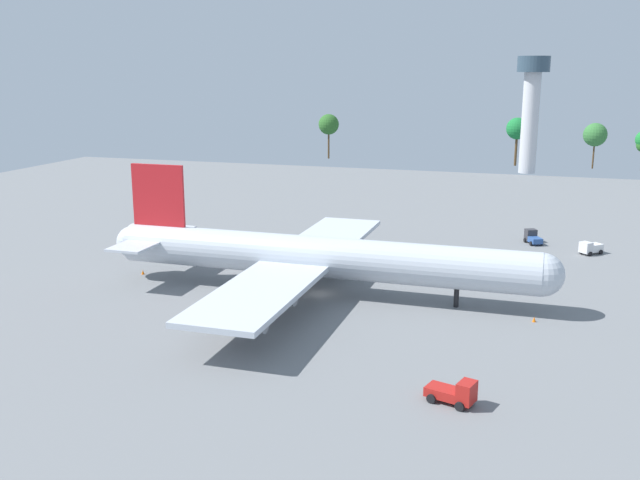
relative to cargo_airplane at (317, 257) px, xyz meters
name	(u,v)px	position (x,y,z in m)	size (l,w,h in m)	color
ground_plane	(320,294)	(0.47, 0.00, -5.41)	(264.56, 264.56, 0.00)	slate
cargo_airplane	(317,257)	(0.00, 0.00, 0.00)	(66.14, 59.17, 17.76)	silver
baggage_tug	(454,393)	(23.34, -29.46, -4.25)	(5.17, 3.59, 2.56)	#B21E19
pushback_tractor	(590,248)	(38.83, 35.95, -4.27)	(4.31, 4.39, 2.28)	silver
catering_truck	(533,237)	(28.97, 41.18, -4.25)	(3.61, 4.65, 2.48)	#333338
safety_cone_nose	(534,319)	(30.24, -3.03, -5.08)	(0.47, 0.47, 0.67)	orange
safety_cone_tail	(143,272)	(-29.29, 1.30, -5.07)	(0.49, 0.49, 0.69)	orange
control_tower	(531,102)	(24.95, 137.49, 16.23)	(9.73, 9.73, 35.36)	silver
tree_line_backdrop	(510,132)	(18.46, 153.93, 5.78)	(110.80, 7.51, 15.94)	#51381E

